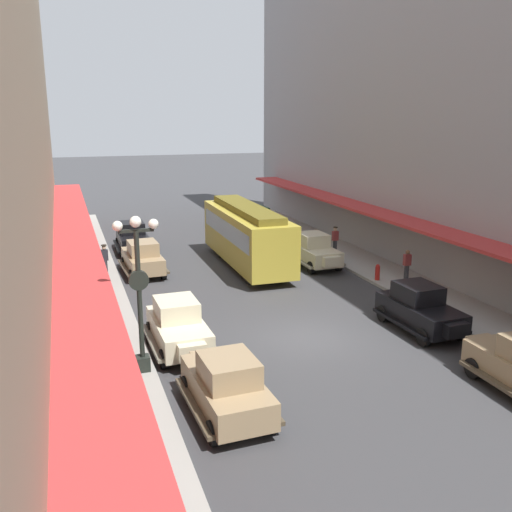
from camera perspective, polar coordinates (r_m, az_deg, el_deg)
ground_plane at (r=22.05m, az=5.13°, el=-8.18°), size 200.00×200.00×0.00m
sidewalk_left at (r=20.36m, az=-14.87°, el=-10.36°), size 3.00×60.00×0.15m
sidewalk_right at (r=25.85m, az=20.58°, el=-5.47°), size 3.00×60.00×0.15m
parked_car_1 at (r=30.65m, az=-11.37°, el=-0.12°), size 2.28×4.31×1.84m
parked_car_2 at (r=40.81m, az=0.14°, el=3.71°), size 2.25×4.30×1.84m
parked_car_3 at (r=23.27m, az=16.23°, el=-5.01°), size 2.21×4.28×1.84m
parked_car_4 at (r=20.76m, az=-7.86°, el=-6.90°), size 2.18×4.28×1.84m
parked_car_5 at (r=35.81m, az=-12.34°, el=1.89°), size 2.16×4.27×1.84m
parked_car_6 at (r=31.84m, az=5.88°, el=0.63°), size 2.18×4.27×1.84m
parked_car_7 at (r=16.38m, az=-3.00°, el=-12.79°), size 2.26×4.30×1.84m
streetcar at (r=31.43m, az=-0.95°, el=2.31°), size 2.62×9.63×3.46m
lamp_post_with_clock at (r=18.33m, az=-11.73°, el=-3.20°), size 1.42×0.44×5.16m
fire_hydrant at (r=29.30m, az=12.17°, el=-1.59°), size 0.24×0.24×0.82m
pedestrian_0 at (r=29.24m, az=14.98°, el=-0.92°), size 0.36×0.24×1.64m
pedestrian_1 at (r=30.21m, az=-15.01°, el=-0.40°), size 0.36×0.28×1.67m
pedestrian_3 at (r=30.42m, az=-17.58°, el=-0.48°), size 0.36×0.28×1.67m
pedestrian_4 at (r=34.10m, az=7.99°, el=1.59°), size 0.36×0.28×1.67m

